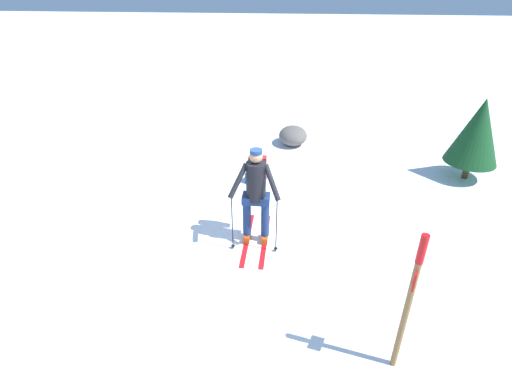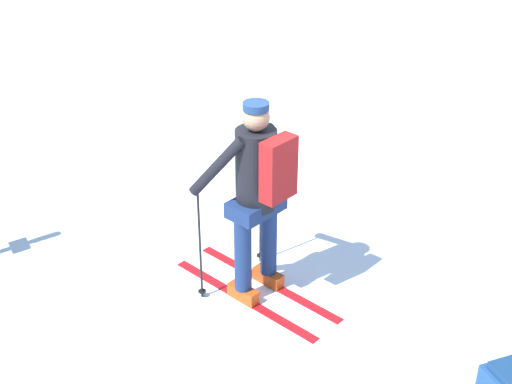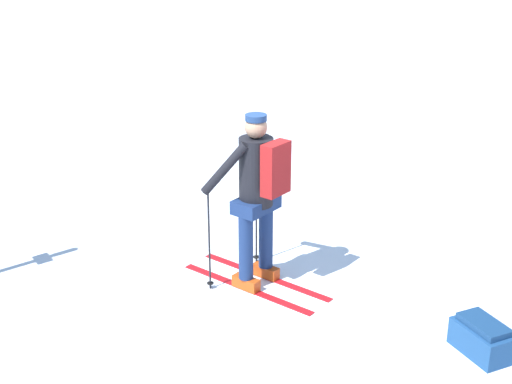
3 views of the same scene
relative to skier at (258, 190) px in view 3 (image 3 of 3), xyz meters
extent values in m
plane|color=white|center=(-0.08, 0.15, -1.06)|extent=(80.00, 80.00, 0.00)
cube|color=red|center=(0.02, 0.17, -1.05)|extent=(1.66, 0.11, 0.01)
cube|color=#C64714|center=(0.02, 0.17, -0.99)|extent=(0.30, 0.11, 0.12)
cylinder|color=navy|center=(0.02, 0.17, -0.55)|extent=(0.15, 0.15, 0.77)
cube|color=red|center=(0.02, -0.17, -1.05)|extent=(1.66, 0.11, 0.01)
cube|color=#C64714|center=(0.02, -0.17, -0.99)|extent=(0.30, 0.11, 0.12)
cylinder|color=navy|center=(0.02, -0.17, -0.55)|extent=(0.15, 0.15, 0.77)
cube|color=navy|center=(0.02, 0.00, -0.16)|extent=(0.30, 0.49, 0.14)
cylinder|color=black|center=(0.02, 0.00, 0.19)|extent=(0.34, 0.34, 0.70)
sphere|color=tan|center=(0.02, 0.00, 0.65)|extent=(0.22, 0.22, 0.22)
cylinder|color=navy|center=(0.02, 0.00, 0.74)|extent=(0.21, 0.21, 0.06)
cube|color=maroon|center=(-0.22, 0.00, 0.27)|extent=(0.15, 0.32, 0.53)
cylinder|color=black|center=(0.32, 0.38, -0.50)|extent=(0.02, 0.02, 1.12)
cylinder|color=black|center=(0.32, 0.38, -1.00)|extent=(0.07, 0.07, 0.01)
cylinder|color=black|center=(0.19, 0.28, 0.26)|extent=(0.44, 0.35, 0.55)
cylinder|color=black|center=(0.31, -0.39, -0.50)|extent=(0.02, 0.02, 1.12)
cylinder|color=black|center=(0.31, -0.39, -1.00)|extent=(0.07, 0.07, 0.01)
cylinder|color=black|center=(0.18, -0.29, 0.26)|extent=(0.43, 0.36, 0.55)
cube|color=navy|center=(-2.35, -0.19, -0.93)|extent=(0.63, 0.53, 0.26)
cube|color=navy|center=(-2.35, -0.19, -0.77)|extent=(0.52, 0.44, 0.06)
camera|label=1|loc=(6.03, 0.54, 3.41)|focal=28.00mm
camera|label=2|loc=(-3.45, 3.88, 2.88)|focal=50.00mm
camera|label=3|loc=(-4.03, 5.28, 2.57)|focal=50.00mm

